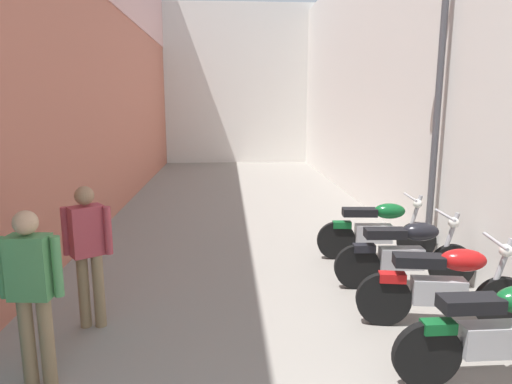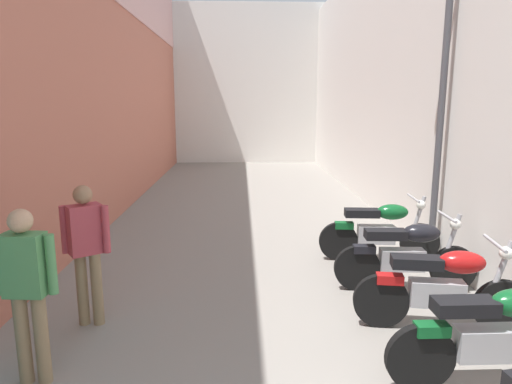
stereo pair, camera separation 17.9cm
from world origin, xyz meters
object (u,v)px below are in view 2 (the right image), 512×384
at_px(motorcycle_fourth, 443,286).
at_px(motorcycle_sixth, 380,229).
at_px(motorcycle_third, 496,334).
at_px(motorcycle_fifth, 407,254).
at_px(pedestrian_further_down, 86,245).
at_px(pedestrian_mid_alley, 27,284).
at_px(street_lamp, 437,85).

relative_size(motorcycle_fourth, motorcycle_sixth, 0.99).
xyz_separation_m(motorcycle_third, motorcycle_fourth, (-0.00, 1.02, 0.00)).
xyz_separation_m(motorcycle_third, motorcycle_fifth, (-0.00, 2.09, 0.00)).
distance_m(motorcycle_fifth, pedestrian_further_down, 3.92).
relative_size(motorcycle_third, pedestrian_further_down, 1.18).
height_order(pedestrian_mid_alley, pedestrian_further_down, same).
bearing_deg(pedestrian_mid_alley, motorcycle_third, -3.09).
xyz_separation_m(motorcycle_third, pedestrian_further_down, (-3.82, 1.29, 0.42)).
relative_size(motorcycle_fourth, pedestrian_further_down, 1.17).
height_order(motorcycle_sixth, street_lamp, street_lamp).
bearing_deg(motorcycle_third, street_lamp, 77.65).
bearing_deg(motorcycle_sixth, motorcycle_fourth, -90.00).
bearing_deg(pedestrian_mid_alley, street_lamp, 32.53).
bearing_deg(motorcycle_sixth, motorcycle_fifth, -90.00).
height_order(motorcycle_fourth, pedestrian_further_down, pedestrian_further_down).
relative_size(motorcycle_fifth, motorcycle_sixth, 1.00).
height_order(motorcycle_third, street_lamp, street_lamp).
bearing_deg(motorcycle_third, motorcycle_fourth, 90.01).
xyz_separation_m(motorcycle_fifth, street_lamp, (0.70, 1.10, 2.17)).
bearing_deg(motorcycle_sixth, street_lamp, -4.27).
bearing_deg(motorcycle_fourth, motorcycle_fifth, 89.99).
xyz_separation_m(motorcycle_fifth, motorcycle_sixth, (-0.00, 1.15, 0.00)).
bearing_deg(street_lamp, motorcycle_fourth, -107.84).
bearing_deg(motorcycle_fourth, pedestrian_mid_alley, -168.53).
height_order(motorcycle_third, pedestrian_mid_alley, pedestrian_mid_alley).
bearing_deg(pedestrian_further_down, motorcycle_sixth, 27.03).
height_order(motorcycle_third, motorcycle_fourth, same).
xyz_separation_m(motorcycle_sixth, pedestrian_further_down, (-3.82, -1.95, 0.42)).
distance_m(motorcycle_sixth, street_lamp, 2.28).
distance_m(motorcycle_fourth, motorcycle_fifth, 1.07).
height_order(motorcycle_third, motorcycle_sixth, same).
height_order(motorcycle_fourth, street_lamp, street_lamp).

